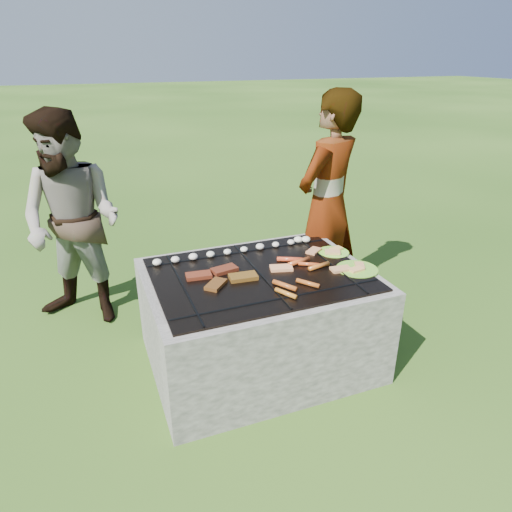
{
  "coord_description": "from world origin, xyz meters",
  "views": [
    {
      "loc": [
        -0.88,
        -2.21,
        1.78
      ],
      "look_at": [
        0.0,
        0.05,
        0.7
      ],
      "focal_mm": 32.0,
      "sensor_mm": 36.0,
      "label": 1
    }
  ],
  "objects_px": {
    "plate_far": "(334,252)",
    "cook": "(327,205)",
    "bystander": "(73,222)",
    "fire_pit": "(259,322)",
    "plate_near": "(357,269)"
  },
  "relations": [
    {
      "from": "plate_far",
      "to": "cook",
      "type": "distance_m",
      "value": 0.47
    },
    {
      "from": "fire_pit",
      "to": "plate_far",
      "type": "distance_m",
      "value": 0.66
    },
    {
      "from": "cook",
      "to": "plate_far",
      "type": "bearing_deg",
      "value": 39.67
    },
    {
      "from": "plate_far",
      "to": "cook",
      "type": "bearing_deg",
      "value": 67.52
    },
    {
      "from": "plate_near",
      "to": "cook",
      "type": "height_order",
      "value": "cook"
    },
    {
      "from": "cook",
      "to": "bystander",
      "type": "xyz_separation_m",
      "value": [
        -1.7,
        0.42,
        -0.05
      ]
    },
    {
      "from": "cook",
      "to": "bystander",
      "type": "relative_size",
      "value": 1.07
    },
    {
      "from": "plate_near",
      "to": "cook",
      "type": "bearing_deg",
      "value": 76.27
    },
    {
      "from": "plate_far",
      "to": "plate_near",
      "type": "relative_size",
      "value": 0.84
    },
    {
      "from": "fire_pit",
      "to": "plate_near",
      "type": "bearing_deg",
      "value": -15.96
    },
    {
      "from": "fire_pit",
      "to": "cook",
      "type": "xyz_separation_m",
      "value": [
        0.72,
        0.51,
        0.51
      ]
    },
    {
      "from": "fire_pit",
      "to": "plate_far",
      "type": "relative_size",
      "value": 6.24
    },
    {
      "from": "plate_near",
      "to": "bystander",
      "type": "relative_size",
      "value": 0.17
    },
    {
      "from": "plate_near",
      "to": "bystander",
      "type": "bearing_deg",
      "value": 144.62
    },
    {
      "from": "plate_far",
      "to": "cook",
      "type": "height_order",
      "value": "cook"
    }
  ]
}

